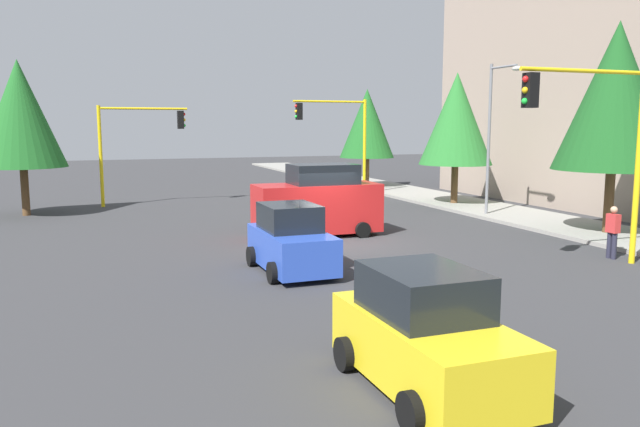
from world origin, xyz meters
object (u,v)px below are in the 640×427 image
car_blue (291,241)px  tree_roadside_mid (456,119)px  tree_roadside_near (616,96)px  car_white (321,194)px  car_yellow (426,335)px  pedestrian_crossing (613,231)px  traffic_signal_far_right (137,135)px  tree_roadside_far (367,124)px  street_lamp_curbside (495,123)px  delivery_van_red (318,203)px  tree_opposite_side (20,114)px  traffic_signal_near_left (595,127)px  traffic_signal_far_left (337,128)px

car_blue → tree_roadside_mid: bearing=131.6°
tree_roadside_near → car_white: tree_roadside_near is taller
car_yellow → pedestrian_crossing: (-6.69, 10.69, 0.01)m
traffic_signal_far_right → tree_roadside_far: (-4.00, 15.13, 0.59)m
street_lamp_curbside → delivery_van_red: street_lamp_curbside is taller
tree_roadside_mid → pedestrian_crossing: size_ratio=4.09×
car_white → car_blue: size_ratio=1.04×
traffic_signal_far_right → pedestrian_crossing: bearing=34.1°
tree_roadside_near → delivery_van_red: tree_roadside_near is taller
tree_opposite_side → car_white: 14.54m
traffic_signal_far_right → car_white: (5.94, 8.08, -2.84)m
traffic_signal_far_right → tree_roadside_mid: tree_roadside_mid is taller
car_white → tree_roadside_near: bearing=38.6°
traffic_signal_near_left → car_yellow: bearing=-56.6°
street_lamp_curbside → car_yellow: (15.56, -12.47, -3.45)m
street_lamp_curbside → car_blue: 14.26m
traffic_signal_near_left → pedestrian_crossing: size_ratio=3.50×
tree_roadside_near → traffic_signal_far_left: bearing=-163.3°
traffic_signal_far_right → car_white: bearing=53.7°
car_blue → pedestrian_crossing: size_ratio=2.17×
tree_roadside_mid → car_blue: (11.33, -12.77, -3.66)m
car_yellow → traffic_signal_far_right: bearing=-174.8°
tree_roadside_far → tree_roadside_mid: bearing=2.9°
delivery_van_red → pedestrian_crossing: (7.26, 7.37, -0.37)m
car_blue → tree_roadside_near: bearing=95.7°
traffic_signal_far_right → car_blue: 17.79m
tree_opposite_side → street_lamp_curbside: bearing=67.4°
street_lamp_curbside → tree_opposite_side: 21.88m
traffic_signal_far_left → tree_roadside_mid: 7.39m
tree_opposite_side → pedestrian_crossing: tree_opposite_side is taller
traffic_signal_far_left → street_lamp_curbside: (10.39, 3.49, 0.28)m
tree_opposite_side → traffic_signal_far_left: bearing=96.8°
pedestrian_crossing → street_lamp_curbside: bearing=168.7°
traffic_signal_far_left → tree_roadside_near: tree_roadside_near is taller
tree_opposite_side → tree_roadside_far: (-6.00, 20.50, -0.43)m
traffic_signal_far_left → traffic_signal_near_left: 20.00m
traffic_signal_far_left → tree_roadside_mid: bearing=35.6°
tree_roadside_near → pedestrian_crossing: bearing=-43.3°
tree_roadside_far → tree_roadside_near: bearing=2.9°
tree_roadside_mid → pedestrian_crossing: 13.99m
traffic_signal_near_left → car_blue: size_ratio=1.61×
traffic_signal_near_left → traffic_signal_far_right: 23.01m
traffic_signal_far_right → tree_roadside_mid: (6.00, 15.63, 0.82)m
delivery_van_red → car_blue: size_ratio=1.30×
street_lamp_curbside → traffic_signal_far_right: bearing=-125.0°
tree_roadside_near → tree_opposite_side: bearing=-123.1°
traffic_signal_near_left → tree_roadside_near: tree_roadside_near is taller
car_yellow → car_blue: bearing=176.7°
tree_roadside_far → delivery_van_red: 18.83m
tree_roadside_far → traffic_signal_far_left: bearing=-43.5°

